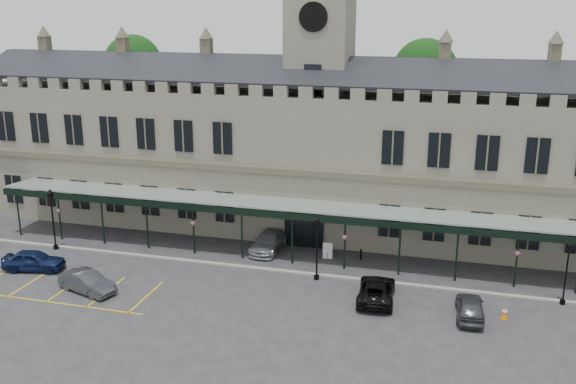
% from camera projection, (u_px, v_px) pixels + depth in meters
% --- Properties ---
extents(ground, '(140.00, 140.00, 0.00)m').
position_uv_depth(ground, '(264.00, 304.00, 42.02)').
color(ground, '#2E2E31').
extents(station_building, '(60.00, 10.36, 17.30)m').
position_uv_depth(station_building, '(318.00, 156.00, 54.95)').
color(station_building, '#6B6759').
rests_on(station_building, ground).
extents(clock_tower, '(5.60, 5.60, 24.80)m').
position_uv_depth(clock_tower, '(320.00, 77.00, 53.17)').
color(clock_tower, '#6B6759').
rests_on(clock_tower, ground).
extents(canopy, '(50.00, 4.10, 4.30)m').
position_uv_depth(canopy, '(293.00, 233.00, 48.26)').
color(canopy, '#8C9E93').
rests_on(canopy, ground).
extents(kerb, '(60.00, 0.40, 0.12)m').
position_uv_depth(kerb, '(286.00, 271.00, 47.10)').
color(kerb, gray).
rests_on(kerb, ground).
extents(parking_markings, '(16.00, 6.00, 0.01)m').
position_uv_depth(parking_markings, '(64.00, 290.00, 44.17)').
color(parking_markings, gold).
rests_on(parking_markings, ground).
extents(tree_behind_left, '(6.00, 6.00, 16.00)m').
position_uv_depth(tree_behind_left, '(133.00, 65.00, 67.15)').
color(tree_behind_left, '#332314').
rests_on(tree_behind_left, ground).
extents(tree_behind_mid, '(6.00, 6.00, 16.00)m').
position_uv_depth(tree_behind_mid, '(425.00, 73.00, 59.57)').
color(tree_behind_mid, '#332314').
rests_on(tree_behind_mid, ground).
extents(lamp_post_left, '(0.48, 0.48, 5.05)m').
position_uv_depth(lamp_post_left, '(52.00, 214.00, 50.76)').
color(lamp_post_left, black).
rests_on(lamp_post_left, ground).
extents(lamp_post_mid, '(0.46, 0.46, 4.83)m').
position_uv_depth(lamp_post_mid, '(317.00, 242.00, 45.09)').
color(lamp_post_mid, black).
rests_on(lamp_post_mid, ground).
extents(lamp_post_right, '(0.42, 0.42, 4.47)m').
position_uv_depth(lamp_post_right, '(567.00, 267.00, 41.34)').
color(lamp_post_right, black).
rests_on(lamp_post_right, ground).
extents(traffic_cone, '(0.48, 0.48, 0.77)m').
position_uv_depth(traffic_cone, '(504.00, 313.00, 40.03)').
color(traffic_cone, orange).
rests_on(traffic_cone, ground).
extents(sign_board, '(0.75, 0.14, 1.28)m').
position_uv_depth(sign_board, '(328.00, 251.00, 49.48)').
color(sign_board, black).
rests_on(sign_board, ground).
extents(bollard_left, '(0.15, 0.15, 0.82)m').
position_uv_depth(bollard_left, '(259.00, 246.00, 51.01)').
color(bollard_left, black).
rests_on(bollard_left, ground).
extents(bollard_right, '(0.16, 0.16, 0.88)m').
position_uv_depth(bollard_right, '(361.00, 255.00, 49.26)').
color(bollard_right, black).
rests_on(bollard_right, ground).
extents(car_left_a, '(4.75, 2.63, 1.53)m').
position_uv_depth(car_left_a, '(34.00, 260.00, 47.28)').
color(car_left_a, '#0E1A3D').
rests_on(car_left_a, ground).
extents(car_left_b, '(4.63, 2.79, 1.44)m').
position_uv_depth(car_left_b, '(87.00, 282.00, 43.69)').
color(car_left_b, '#373A3F').
rests_on(car_left_b, ground).
extents(car_taxi, '(2.25, 5.18, 1.48)m').
position_uv_depth(car_taxi, '(269.00, 241.00, 51.18)').
color(car_taxi, '#93969A').
rests_on(car_taxi, ground).
extents(car_van, '(2.67, 5.21, 1.41)m').
position_uv_depth(car_van, '(376.00, 290.00, 42.51)').
color(car_van, black).
rests_on(car_van, ground).
extents(car_right_a, '(1.89, 4.28, 1.43)m').
position_uv_depth(car_right_a, '(470.00, 307.00, 40.09)').
color(car_right_a, '#373A3F').
rests_on(car_right_a, ground).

